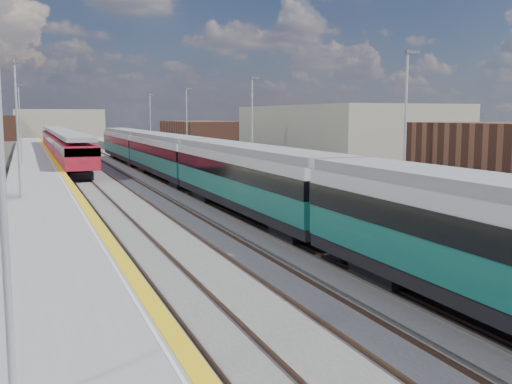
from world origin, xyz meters
TOP-DOWN VIEW (x-y plane):
  - ground at (0.00, 50.00)m, footprint 320.00×320.00m
  - ballast_bed at (-2.25, 52.50)m, footprint 10.50×155.00m
  - tracks at (-1.65, 54.18)m, footprint 8.96×160.00m
  - platform_right at (5.28, 52.49)m, footprint 4.70×155.00m
  - platform_left at (-9.05, 52.49)m, footprint 4.30×155.00m
  - green_train at (1.50, 39.21)m, footprint 2.97×82.69m
  - red_train at (-5.50, 78.11)m, footprint 2.88×58.43m
  - tree_d at (20.42, 66.86)m, footprint 4.82×4.82m

SIDE VIEW (x-z plane):
  - ground at x=0.00m, z-range 0.00..0.00m
  - ballast_bed at x=-2.25m, z-range 0.00..0.06m
  - tracks at x=-1.65m, z-range 0.02..0.19m
  - platform_left at x=-9.05m, z-range -3.74..4.78m
  - platform_right at x=5.28m, z-range -3.72..4.80m
  - red_train at x=-5.50m, z-range 0.33..3.97m
  - green_train at x=1.50m, z-range 0.67..3.94m
  - tree_d at x=20.42m, z-range 0.85..7.38m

